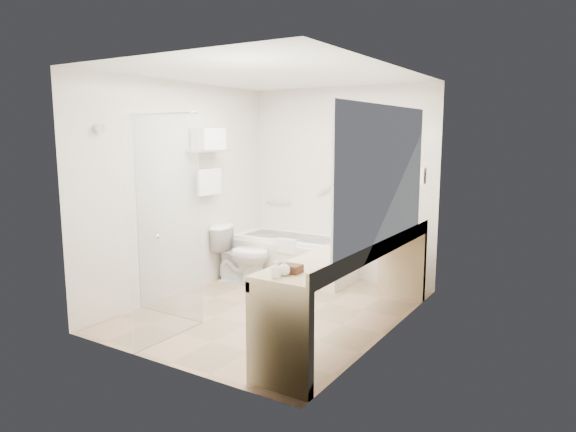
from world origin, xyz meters
The scene contains 25 objects.
floor centered at (0.00, 0.00, 0.00)m, with size 3.20×3.20×0.00m, color tan.
ceiling centered at (0.00, 0.00, 2.50)m, with size 2.60×3.20×0.10m, color silver.
wall_back centered at (0.00, 1.60, 1.25)m, with size 2.60×0.10×2.50m, color beige.
wall_front centered at (0.00, -1.60, 1.25)m, with size 2.60×0.10×2.50m, color beige.
wall_left centered at (-1.30, 0.00, 1.25)m, with size 0.10×3.20×2.50m, color beige.
wall_right centered at (1.30, 0.00, 1.25)m, with size 0.10×3.20×2.50m, color beige.
bathtub centered at (-0.50, 1.24, 0.28)m, with size 1.60×0.73×0.59m.
grab_bar_short centered at (-0.95, 1.56, 0.95)m, with size 0.03×0.03×0.40m, color silver.
grab_bar_long centered at (-0.05, 1.56, 1.25)m, with size 0.03×0.03×0.60m, color silver.
shower_enclosure centered at (-0.63, -0.93, 1.07)m, with size 0.96×0.91×2.11m.
towel_shelf centered at (-1.17, 0.35, 1.75)m, with size 0.24×0.55×0.81m.
vanity_counter centered at (1.02, -0.15, 0.64)m, with size 0.55×2.70×0.95m.
sink centered at (1.05, 0.25, 0.82)m, with size 0.40×0.52×0.14m, color white.
faucet centered at (1.20, 0.25, 0.93)m, with size 0.03×0.03×0.14m, color silver.
mirror centered at (1.29, -0.15, 1.55)m, with size 0.02×2.00×1.20m, color silver.
hairdryer_unit centered at (1.25, 1.05, 1.45)m, with size 0.08×0.10×0.18m, color white.
toilet centered at (-0.95, 0.70, 0.36)m, with size 0.41×0.74×0.72m, color white.
amenity_basket centered at (0.97, -1.22, 0.88)m, with size 0.18×0.12×0.06m, color #412317.
soap_bottle_a centered at (0.96, -1.40, 0.88)m, with size 0.06×0.13×0.06m, color white.
soap_bottle_b centered at (0.98, -1.32, 0.90)m, with size 0.09×0.12×0.09m, color white.
water_bottle_left centered at (0.99, 1.10, 0.95)m, with size 0.07×0.07×0.21m.
water_bottle_mid centered at (1.03, 0.72, 0.94)m, with size 0.06×0.06×0.20m.
water_bottle_right centered at (0.97, 0.71, 0.95)m, with size 0.07×0.07×0.22m.
drinking_glass_near centered at (0.92, 0.66, 0.90)m, with size 0.08×0.08×0.10m, color silver.
drinking_glass_far centered at (0.89, 0.82, 0.90)m, with size 0.07×0.07×0.09m, color silver.
Camera 1 is at (2.98, -4.46, 1.90)m, focal length 32.00 mm.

